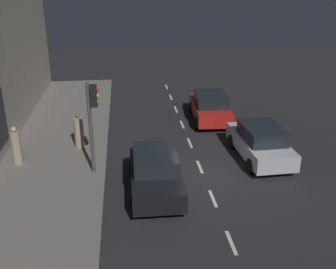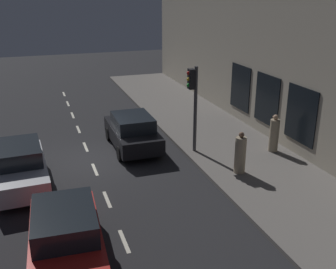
# 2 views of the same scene
# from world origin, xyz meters

# --- Properties ---
(ground_plane) EXTENTS (60.00, 60.00, 0.00)m
(ground_plane) POSITION_xyz_m (0.00, 0.00, 0.00)
(ground_plane) COLOR #232326
(sidewalk) EXTENTS (4.50, 32.00, 0.15)m
(sidewalk) POSITION_xyz_m (6.25, 0.00, 0.07)
(sidewalk) COLOR slate
(sidewalk) RESTS_ON ground
(lane_centre_line) EXTENTS (0.12, 27.20, 0.01)m
(lane_centre_line) POSITION_xyz_m (0.00, -1.00, 0.00)
(lane_centre_line) COLOR beige
(lane_centre_line) RESTS_ON ground
(traffic_light) EXTENTS (0.49, 0.32, 3.75)m
(traffic_light) POSITION_xyz_m (4.35, -0.77, 2.69)
(traffic_light) COLOR #424244
(traffic_light) RESTS_ON sidewalk
(parked_car_0) EXTENTS (2.03, 4.31, 1.58)m
(parked_car_0) POSITION_xyz_m (-2.79, -1.53, 0.79)
(parked_car_0) COLOR #B7B7BC
(parked_car_0) RESTS_ON ground
(parked_car_1) EXTENTS (1.95, 4.16, 1.58)m
(parked_car_1) POSITION_xyz_m (2.06, 0.81, 0.79)
(parked_car_1) COLOR black
(parked_car_1) RESTS_ON ground
(parked_car_2) EXTENTS (2.09, 4.41, 1.58)m
(parked_car_2) POSITION_xyz_m (-1.64, -6.72, 0.79)
(parked_car_2) COLOR red
(parked_car_2) RESTS_ON ground
(pedestrian_0) EXTENTS (0.61, 0.61, 1.67)m
(pedestrian_0) POSITION_xyz_m (5.26, -3.41, 0.91)
(pedestrian_0) COLOR gray
(pedestrian_0) RESTS_ON sidewalk
(pedestrian_1) EXTENTS (0.57, 0.57, 1.67)m
(pedestrian_1) POSITION_xyz_m (7.72, -1.94, 0.91)
(pedestrian_1) COLOR gray
(pedestrian_1) RESTS_ON sidewalk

